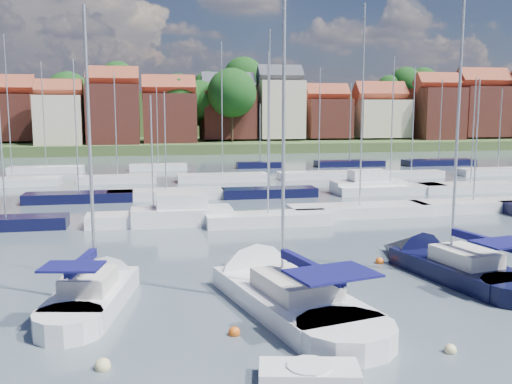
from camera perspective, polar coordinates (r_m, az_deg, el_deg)
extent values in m
plane|color=#44555D|center=(60.89, -3.63, 0.63)|extent=(260.00, 260.00, 0.00)
cube|color=white|center=(24.83, -15.98, -10.38)|extent=(3.69, 6.46, 1.20)
cone|color=white|center=(28.33, -13.81, -7.97)|extent=(3.07, 3.40, 2.53)
cylinder|color=white|center=(22.11, -18.25, -12.83)|extent=(2.99, 2.99, 1.20)
cube|color=silver|center=(24.16, -16.36, -8.55)|extent=(2.24, 2.84, 0.70)
cylinder|color=#B2B2B7|center=(24.03, -16.29, 4.18)|extent=(0.14, 0.14, 11.26)
cylinder|color=#B2B2B7|center=(23.16, -17.05, -7.13)|extent=(0.77, 3.33, 0.10)
cube|color=#0E0E48|center=(23.12, -17.06, -6.77)|extent=(0.93, 3.20, 0.35)
cube|color=#0E0E48|center=(22.07, -17.93, -7.11)|extent=(2.41, 1.92, 0.08)
cube|color=white|center=(23.73, 3.30, -10.94)|extent=(5.34, 9.00, 1.20)
cone|color=white|center=(28.28, -1.66, -7.76)|extent=(4.35, 4.79, 3.51)
cylinder|color=white|center=(20.33, 8.95, -14.40)|extent=(4.22, 4.22, 1.20)
cube|color=silver|center=(22.94, 4.00, -9.13)|extent=(3.19, 3.98, 0.70)
cylinder|color=#B2B2B7|center=(22.94, 2.79, 9.75)|extent=(0.14, 0.14, 15.60)
cylinder|color=#B2B2B7|center=(21.72, 5.49, -7.81)|extent=(1.17, 4.58, 0.10)
cube|color=#0E0E48|center=(21.68, 5.50, -7.43)|extent=(1.31, 4.40, 0.35)
cube|color=#0E0E48|center=(20.38, 7.64, -8.05)|extent=(3.39, 2.73, 0.08)
cube|color=black|center=(29.35, 19.50, -7.64)|extent=(4.25, 7.47, 1.20)
cone|color=black|center=(32.62, 14.34, -5.84)|extent=(3.54, 3.93, 2.93)
cube|color=silver|center=(28.76, 20.24, -6.04)|extent=(2.59, 3.28, 0.70)
cylinder|color=#B2B2B7|center=(28.66, 19.54, 6.70)|extent=(0.14, 0.14, 13.32)
cylinder|color=#B2B2B7|center=(27.88, 21.68, -4.76)|extent=(0.86, 3.85, 0.10)
cube|color=#0E0E48|center=(27.85, 21.69, -4.46)|extent=(1.02, 3.70, 0.35)
cube|color=#0E0E48|center=(26.94, 23.58, -4.66)|extent=(2.79, 2.21, 0.08)
cube|color=white|center=(17.85, 5.34, -17.82)|extent=(3.20, 1.98, 0.58)
cylinder|color=white|center=(17.78, 5.34, -17.35)|extent=(1.38, 1.38, 0.37)
sphere|color=beige|center=(19.26, -15.06, -16.73)|extent=(0.51, 0.51, 0.51)
sphere|color=#D85914|center=(21.17, -2.19, -14.09)|extent=(0.43, 0.43, 0.43)
sphere|color=beige|center=(20.80, 18.85, -14.96)|extent=(0.41, 0.41, 0.41)
sphere|color=#D85914|center=(31.01, 12.24, -6.98)|extent=(0.45, 0.45, 0.45)
cube|color=black|center=(42.20, -23.70, -2.97)|extent=(8.01, 2.24, 1.00)
cylinder|color=#B2B2B7|center=(41.55, -24.15, 4.61)|extent=(0.12, 0.12, 10.16)
cube|color=white|center=(40.80, -10.20, -2.76)|extent=(9.22, 2.58, 1.00)
cylinder|color=#B2B2B7|center=(40.19, -10.36, 3.68)|extent=(0.12, 0.12, 8.18)
cube|color=white|center=(40.11, 1.21, -2.82)|extent=(8.78, 2.46, 1.00)
cylinder|color=#B2B2B7|center=(39.40, 1.23, 5.82)|extent=(0.12, 0.12, 11.06)
cube|color=white|center=(44.22, 10.31, -1.91)|extent=(10.79, 3.02, 1.00)
cylinder|color=#B2B2B7|center=(43.55, 10.58, 8.42)|extent=(0.12, 0.12, 14.87)
cube|color=white|center=(48.89, 20.87, -1.36)|extent=(10.13, 2.84, 1.00)
cylinder|color=#B2B2B7|center=(48.34, 21.19, 4.85)|extent=(0.12, 0.12, 9.59)
cube|color=white|center=(40.65, -7.44, -2.52)|extent=(7.00, 2.60, 1.40)
cube|color=white|center=(40.46, -7.47, -0.99)|extent=(3.50, 2.20, 1.30)
cube|color=black|center=(52.41, -17.28, -0.58)|extent=(9.30, 2.60, 1.00)
cylinder|color=#B2B2B7|center=(51.86, -17.57, 6.25)|extent=(0.12, 0.12, 11.48)
cube|color=white|center=(52.48, -8.95, -0.29)|extent=(10.40, 2.91, 1.00)
cylinder|color=#B2B2B7|center=(51.98, -9.07, 5.04)|extent=(0.12, 0.12, 8.77)
cube|color=black|center=(52.92, 1.33, -0.12)|extent=(8.80, 2.46, 1.00)
cylinder|color=#B2B2B7|center=(52.36, 1.35, 8.21)|extent=(0.12, 0.12, 14.33)
cube|color=white|center=(56.54, 13.24, 0.20)|extent=(10.73, 3.00, 1.00)
cylinder|color=#B2B2B7|center=(56.02, 13.46, 6.87)|extent=(0.12, 0.12, 12.14)
cube|color=white|center=(60.30, 20.64, 0.38)|extent=(10.48, 2.93, 1.00)
cylinder|color=#B2B2B7|center=(59.85, 20.91, 5.73)|extent=(0.12, 0.12, 10.28)
cube|color=white|center=(56.52, 11.11, 0.42)|extent=(7.00, 2.60, 1.40)
cube|color=white|center=(56.38, 11.14, 1.52)|extent=(3.50, 2.20, 1.30)
cube|color=white|center=(66.04, -23.16, 0.88)|extent=(9.71, 2.72, 1.00)
cylinder|color=#B2B2B7|center=(65.60, -23.55, 7.78)|extent=(0.12, 0.12, 14.88)
cube|color=white|center=(64.91, -13.68, 1.20)|extent=(8.49, 2.38, 1.00)
cylinder|color=#B2B2B7|center=(64.47, -13.87, 6.64)|extent=(0.12, 0.12, 11.31)
cube|color=white|center=(64.67, -3.36, 1.39)|extent=(10.16, 2.85, 1.00)
cylinder|color=#B2B2B7|center=(64.21, -3.42, 8.32)|extent=(0.12, 0.12, 14.59)
cube|color=white|center=(67.23, 6.28, 1.62)|extent=(9.53, 2.67, 1.00)
cylinder|color=#B2B2B7|center=(66.80, 6.37, 7.13)|extent=(0.12, 0.12, 11.91)
cube|color=white|center=(70.01, 15.25, 1.64)|extent=(7.62, 2.13, 1.00)
cylinder|color=#B2B2B7|center=(69.59, 15.45, 7.02)|extent=(0.12, 0.12, 12.13)
cube|color=white|center=(76.99, 22.98, 1.85)|extent=(10.17, 2.85, 1.00)
cylinder|color=#B2B2B7|center=(76.64, 23.21, 5.84)|extent=(0.12, 0.12, 9.73)
cube|color=white|center=(77.83, -20.23, 2.06)|extent=(9.24, 2.59, 1.00)
cylinder|color=#B2B2B7|center=(77.45, -20.49, 7.27)|extent=(0.12, 0.12, 13.17)
cube|color=white|center=(77.57, -9.74, 2.43)|extent=(7.57, 2.12, 1.00)
cylinder|color=#B2B2B7|center=(77.21, -9.85, 6.58)|extent=(0.12, 0.12, 10.24)
cube|color=black|center=(79.26, 0.41, 2.67)|extent=(6.58, 1.84, 1.00)
cylinder|color=#B2B2B7|center=(78.96, 0.41, 5.92)|extent=(0.12, 0.12, 8.01)
cube|color=black|center=(82.76, 9.32, 2.80)|extent=(9.92, 2.78, 1.00)
cylinder|color=#B2B2B7|center=(82.42, 9.42, 6.92)|extent=(0.12, 0.12, 10.92)
cube|color=black|center=(87.37, 17.81, 2.79)|extent=(10.55, 2.95, 1.00)
cylinder|color=#B2B2B7|center=(87.04, 17.99, 6.90)|extent=(0.12, 0.12, 11.51)
cube|color=#48582C|center=(137.30, -7.78, 4.93)|extent=(200.00, 70.00, 3.00)
cube|color=#48582C|center=(162.08, -8.32, 7.08)|extent=(200.00, 60.00, 14.00)
cube|color=brown|center=(120.50, -23.60, 6.85)|extent=(10.37, 9.97, 8.73)
cube|color=brown|center=(120.56, -23.75, 9.53)|extent=(10.57, 5.13, 5.13)
cube|color=beige|center=(109.92, -18.98, 6.77)|extent=(8.09, 8.80, 8.96)
cube|color=brown|center=(109.96, -19.12, 9.62)|extent=(8.25, 4.00, 4.00)
cube|color=brown|center=(109.95, -14.05, 7.50)|extent=(9.36, 10.17, 10.97)
cube|color=brown|center=(110.10, -14.17, 10.95)|extent=(9.54, 4.63, 4.63)
cube|color=brown|center=(111.63, -8.66, 7.26)|extent=(9.90, 8.56, 9.42)
cube|color=brown|center=(111.69, -8.73, 10.30)|extent=(10.10, 4.90, 4.90)
cube|color=brown|center=(117.72, -2.81, 7.69)|extent=(10.59, 8.93, 9.49)
cube|color=#383A42|center=(117.82, -2.83, 10.63)|extent=(10.80, 5.24, 5.24)
cube|color=beige|center=(118.87, 2.37, 8.22)|extent=(9.01, 8.61, 11.65)
cube|color=#383A42|center=(119.07, 2.39, 11.56)|extent=(9.19, 4.46, 4.46)
cube|color=brown|center=(122.86, 7.03, 7.32)|extent=(9.10, 9.34, 8.00)
cube|color=brown|center=(122.89, 7.07, 9.70)|extent=(9.28, 4.50, 4.50)
cube|color=beige|center=(126.61, 12.20, 7.19)|extent=(10.86, 9.59, 7.88)
cube|color=brown|center=(126.64, 12.28, 9.58)|extent=(11.07, 5.37, 5.37)
cube|color=brown|center=(129.32, 17.54, 7.44)|extent=(9.18, 9.96, 10.97)
cube|color=brown|center=(129.44, 17.67, 10.36)|extent=(9.36, 4.54, 4.54)
cube|color=brown|center=(136.21, 21.55, 7.48)|extent=(11.39, 9.67, 10.76)
cube|color=brown|center=(136.36, 21.71, 10.32)|extent=(11.62, 5.64, 5.64)
cylinder|color=#382619|center=(149.94, 14.64, 8.15)|extent=(0.50, 0.50, 4.47)
sphere|color=#194816|center=(150.08, 14.72, 10.47)|extent=(8.18, 8.18, 8.18)
cylinder|color=#382619|center=(116.41, -5.51, 6.13)|extent=(0.50, 0.50, 4.46)
sphere|color=#194816|center=(116.35, -5.55, 9.10)|extent=(8.15, 8.15, 8.15)
cylinder|color=#382619|center=(135.50, -1.26, 8.46)|extent=(0.50, 0.50, 5.15)
sphere|color=#194816|center=(135.71, -1.27, 11.41)|extent=(9.41, 9.41, 9.41)
cylinder|color=#382619|center=(136.31, -13.58, 8.28)|extent=(0.50, 0.50, 4.56)
sphere|color=#194816|center=(136.48, -13.67, 10.88)|extent=(8.34, 8.34, 8.34)
cylinder|color=#382619|center=(126.14, -18.16, 6.08)|extent=(0.50, 0.50, 5.15)
sphere|color=#194816|center=(126.12, -18.30, 9.25)|extent=(9.42, 9.42, 9.42)
cylinder|color=#382619|center=(126.49, -1.22, 6.17)|extent=(0.50, 0.50, 3.77)
sphere|color=#194816|center=(126.41, -1.22, 8.49)|extent=(6.89, 6.89, 6.89)
cylinder|color=#382619|center=(112.13, -2.40, 6.27)|extent=(0.50, 0.50, 5.21)
sphere|color=#194816|center=(112.11, -2.42, 9.89)|extent=(9.53, 9.53, 9.53)
cylinder|color=#382619|center=(140.11, 18.92, 5.77)|extent=(0.50, 0.50, 2.97)
sphere|color=#194816|center=(140.03, 19.00, 7.42)|extent=(5.44, 5.44, 5.44)
cylinder|color=#382619|center=(113.88, -7.72, 6.14)|extent=(0.50, 0.50, 4.84)
sphere|color=#194816|center=(113.84, -7.79, 9.45)|extent=(8.85, 8.85, 8.85)
cylinder|color=#382619|center=(148.42, 13.16, 8.07)|extent=(0.50, 0.50, 3.72)
sphere|color=#194816|center=(148.51, 13.22, 10.02)|extent=(6.80, 6.80, 6.80)
cylinder|color=#382619|center=(129.72, 17.55, 5.91)|extent=(0.50, 0.50, 4.05)
sphere|color=#194816|center=(129.65, 17.65, 8.33)|extent=(7.40, 7.40, 7.40)
cylinder|color=#382619|center=(133.95, -4.80, 8.15)|extent=(0.50, 0.50, 3.93)
sphere|color=#194816|center=(134.05, -4.83, 10.43)|extent=(7.19, 7.19, 7.19)
cylinder|color=#382619|center=(126.09, 6.77, 6.12)|extent=(0.50, 0.50, 3.82)
sphere|color=#194816|center=(126.02, 6.81, 8.48)|extent=(6.99, 6.99, 6.99)
cylinder|color=#382619|center=(113.51, -15.98, 5.55)|extent=(0.50, 0.50, 3.48)
sphere|color=#194816|center=(113.41, -16.07, 7.93)|extent=(6.37, 6.37, 6.37)
cylinder|color=#382619|center=(139.02, 17.09, 5.84)|extent=(0.50, 0.50, 2.99)
sphere|color=#194816|center=(138.93, 17.16, 7.51)|extent=(5.46, 5.46, 5.46)
cylinder|color=#382619|center=(119.54, -5.58, 5.89)|extent=(0.50, 0.50, 3.25)
sphere|color=#194816|center=(119.45, -5.61, 8.00)|extent=(5.94, 5.94, 5.94)
cylinder|color=#382619|center=(120.79, -8.82, 5.79)|extent=(0.50, 0.50, 2.98)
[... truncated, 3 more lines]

